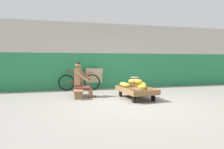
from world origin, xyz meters
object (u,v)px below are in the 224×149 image
object	(u,v)px
low_bench	(78,91)
bicycle_near_left	(79,82)
banana_cart	(136,91)
vendor_seated	(81,80)
sign_board	(94,79)
shopping_bag	(146,92)
plastic_crate	(134,89)
weighing_scale	(135,81)

from	to	relation	value
low_bench	bicycle_near_left	world-z (taller)	bicycle_near_left
banana_cart	vendor_seated	distance (m)	1.81
bicycle_near_left	sign_board	bearing A→B (deg)	18.43
vendor_seated	shopping_bag	xyz separation A→B (m)	(2.22, -0.19, -0.45)
vendor_seated	plastic_crate	size ratio (longest dim) A/B	3.17
low_bench	weighing_scale	xyz separation A→B (m)	(2.04, 0.26, 0.25)
sign_board	weighing_scale	bearing A→B (deg)	-48.07
banana_cart	vendor_seated	xyz separation A→B (m)	(-1.63, 0.70, 0.33)
plastic_crate	sign_board	size ratio (longest dim) A/B	0.41
banana_cart	plastic_crate	bearing A→B (deg)	71.63
weighing_scale	shopping_bag	world-z (taller)	weighing_scale
banana_cart	weighing_scale	world-z (taller)	weighing_scale
bicycle_near_left	weighing_scale	bearing A→B (deg)	-32.57
low_bench	plastic_crate	bearing A→B (deg)	7.34
low_bench	shopping_bag	world-z (taller)	low_bench
vendor_seated	sign_board	world-z (taller)	vendor_seated
plastic_crate	shopping_bag	bearing A→B (deg)	-62.14
low_bench	plastic_crate	world-z (taller)	plastic_crate
bicycle_near_left	low_bench	bearing A→B (deg)	-96.10
plastic_crate	shopping_bag	distance (m)	0.55
low_bench	plastic_crate	distance (m)	2.06
sign_board	shopping_bag	size ratio (longest dim) A/B	3.65
shopping_bag	bicycle_near_left	bearing A→B (deg)	141.75
bicycle_near_left	shopping_bag	bearing A→B (deg)	-38.25
weighing_scale	low_bench	bearing A→B (deg)	-172.69
low_bench	vendor_seated	size ratio (longest dim) A/B	0.98
banana_cart	bicycle_near_left	distance (m)	2.70
vendor_seated	plastic_crate	world-z (taller)	vendor_seated
vendor_seated	weighing_scale	xyz separation A→B (m)	(1.96, 0.29, -0.11)
vendor_seated	plastic_crate	bearing A→B (deg)	8.52
sign_board	plastic_crate	bearing A→B (deg)	-48.05
sign_board	low_bench	bearing A→B (deg)	-114.87
bicycle_near_left	banana_cart	bearing A→B (deg)	-54.72
weighing_scale	shopping_bag	xyz separation A→B (m)	(0.26, -0.48, -0.33)
vendor_seated	low_bench	bearing A→B (deg)	159.52
low_bench	banana_cart	bearing A→B (deg)	-23.15
vendor_seated	bicycle_near_left	bearing A→B (deg)	87.15
banana_cart	sign_board	xyz separation A→B (m)	(-0.94, 2.41, 0.19)
sign_board	shopping_bag	bearing A→B (deg)	-51.20
banana_cart	weighing_scale	distance (m)	1.07
vendor_seated	weighing_scale	distance (m)	1.99
plastic_crate	weighing_scale	bearing A→B (deg)	-90.00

